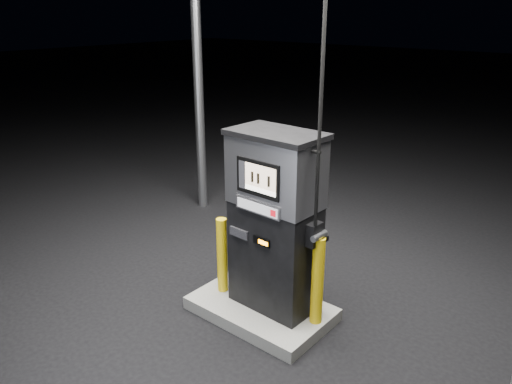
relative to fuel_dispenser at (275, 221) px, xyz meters
The scene contains 5 objects.
ground 1.22m from the fuel_dispenser, 140.31° to the right, with size 80.00×80.00×0.00m, color black.
pump_island 1.14m from the fuel_dispenser, 140.31° to the right, with size 1.60×1.00×0.15m, color slate.
fuel_dispenser is the anchor object (origin of this frame).
bollard_left 0.90m from the fuel_dispenser, 166.27° to the right, with size 0.13×0.13×0.94m, color yellow.
bollard_right 0.79m from the fuel_dispenser, ahead, with size 0.14×0.14×1.01m, color yellow.
Camera 1 is at (3.16, -3.90, 3.40)m, focal length 35.00 mm.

